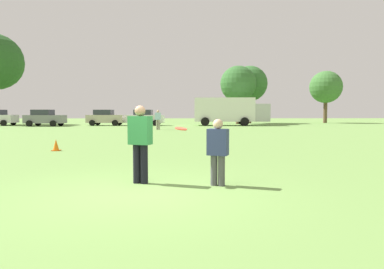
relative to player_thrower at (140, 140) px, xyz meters
The scene contains 14 objects.
ground_plane 1.36m from the player_thrower, 84.78° to the right, with size 152.83×152.83×0.00m, color #6B9347.
player_thrower is the anchor object (origin of this frame).
player_defender 1.74m from the player_thrower, ahead, with size 0.50×0.40×1.45m.
frisbee 0.96m from the player_thrower, 10.47° to the right, with size 0.28×0.27×0.09m.
traffic_cone 7.95m from the player_thrower, 122.38° to the left, with size 0.32×0.32×0.48m.
parked_car_center 34.27m from the player_thrower, 114.33° to the left, with size 4.32×2.44×1.82m.
parked_car_mid_right 33.82m from the player_thrower, 103.38° to the left, with size 4.32×2.44×1.82m.
parked_car_near_right 32.92m from the player_thrower, 95.71° to the left, with size 4.32×2.44×1.82m.
box_truck 33.23m from the player_thrower, 78.71° to the left, with size 8.65×3.39×3.18m.
bystander_sideline_watcher 28.83m from the player_thrower, 96.36° to the left, with size 0.46×0.48×1.54m.
bystander_far_jogger 23.51m from the player_thrower, 92.85° to the left, with size 0.52×0.36×1.75m.
tree_center_elm 38.11m from the player_thrower, 77.55° to the left, with size 4.58×4.58×7.44m.
tree_east_birch 41.94m from the player_thrower, 75.70° to the left, with size 4.84×4.84×7.87m.
tree_east_oak 46.54m from the player_thrower, 62.73° to the left, with size 4.50×4.50×7.31m.
Camera 1 is at (0.83, -6.90, 1.61)m, focal length 32.85 mm.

